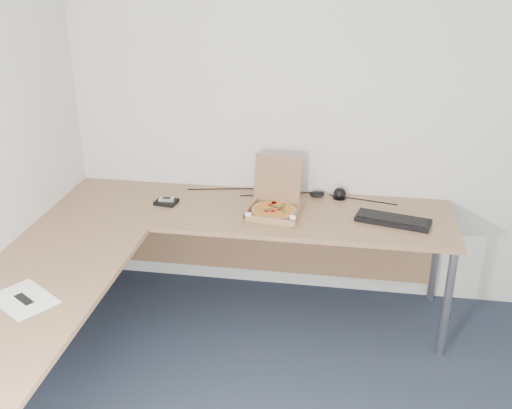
% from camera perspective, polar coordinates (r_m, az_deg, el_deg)
% --- Properties ---
extents(room_shell, '(3.50, 3.50, 2.50)m').
position_cam_1_polar(room_shell, '(2.26, 6.12, -3.79)').
color(room_shell, silver).
rests_on(room_shell, ground).
extents(desk, '(2.50, 2.20, 0.73)m').
position_cam_1_polar(desk, '(3.50, -6.87, -3.41)').
color(desk, '#9B6F4B').
rests_on(desk, ground).
extents(pizza_box, '(0.31, 0.36, 0.31)m').
position_cam_1_polar(pizza_box, '(3.74, 1.71, -0.26)').
color(pizza_box, '#9D704C').
rests_on(pizza_box, desk).
extents(drinking_glass, '(0.06, 0.06, 0.11)m').
position_cam_1_polar(drinking_glass, '(3.99, 2.08, 1.64)').
color(drinking_glass, white).
rests_on(drinking_glass, desk).
extents(keyboard, '(0.46, 0.25, 0.03)m').
position_cam_1_polar(keyboard, '(3.71, 12.77, -1.46)').
color(keyboard, black).
rests_on(keyboard, desk).
extents(mouse, '(0.11, 0.08, 0.04)m').
position_cam_1_polar(mouse, '(3.99, 5.75, 0.98)').
color(mouse, black).
rests_on(mouse, desk).
extents(wallet, '(0.15, 0.13, 0.02)m').
position_cam_1_polar(wallet, '(3.92, -8.43, 0.25)').
color(wallet, black).
rests_on(wallet, desk).
extents(phone, '(0.10, 0.06, 0.02)m').
position_cam_1_polar(phone, '(3.90, -8.41, 0.49)').
color(phone, '#B2B5BA').
rests_on(phone, wallet).
extents(paper_sheet, '(0.38, 0.36, 0.00)m').
position_cam_1_polar(paper_sheet, '(3.09, -21.00, -8.32)').
color(paper_sheet, white).
rests_on(paper_sheet, desk).
extents(dome_speaker, '(0.09, 0.09, 0.08)m').
position_cam_1_polar(dome_speaker, '(3.98, 7.89, 1.11)').
color(dome_speaker, black).
rests_on(dome_speaker, desk).
extents(cable_bundle, '(0.67, 0.14, 0.01)m').
position_cam_1_polar(cable_bundle, '(4.02, 2.85, 1.03)').
color(cable_bundle, black).
rests_on(cable_bundle, desk).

